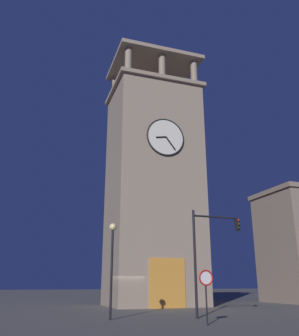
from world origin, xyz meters
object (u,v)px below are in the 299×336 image
traffic_signal_near (209,245)px  street_lamp (112,251)px  clocktower (153,186)px  no_horn_sign (206,282)px

traffic_signal_near → street_lamp: traffic_signal_near is taller
traffic_signal_near → street_lamp: bearing=-6.5°
clocktower → traffic_signal_near: clocktower is taller
street_lamp → no_horn_sign: (-3.90, 4.15, -1.70)m
traffic_signal_near → no_horn_sign: size_ratio=2.45×
clocktower → street_lamp: size_ratio=5.03×
traffic_signal_near → no_horn_sign: 4.59m
clocktower → traffic_signal_near: bearing=87.0°
clocktower → traffic_signal_near: size_ratio=4.25×
traffic_signal_near → street_lamp: (5.98, -0.68, -0.48)m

